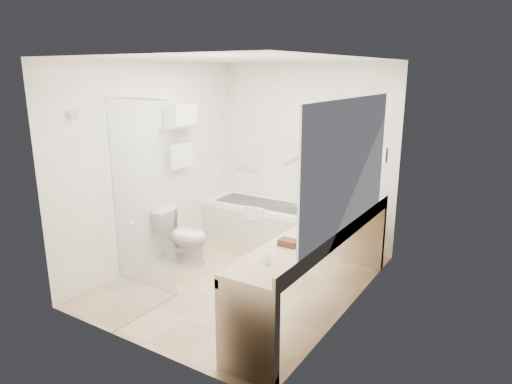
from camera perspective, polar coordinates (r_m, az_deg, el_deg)
The scene contains 25 objects.
floor at distance 5.47m, azimuth -1.71°, elevation -10.87°, with size 3.20×3.20×0.00m, color tan.
ceiling at distance 4.93m, azimuth -1.94°, elevation 16.31°, with size 2.60×3.20×0.10m, color white.
wall_back at distance 6.42m, azimuth 6.23°, elevation 4.68°, with size 2.60×0.10×2.50m, color white.
wall_front at distance 3.88m, azimuth -15.16°, elevation -2.53°, with size 2.60×0.10×2.50m, color white.
wall_left at distance 5.87m, azimuth -12.42°, elevation 3.47°, with size 0.10×3.20×2.50m, color white.
wall_right at distance 4.48m, azimuth 12.11°, elevation -0.02°, with size 0.10×3.20×2.50m, color white.
bathtub at distance 6.58m, azimuth 0.69°, elevation -3.72°, with size 1.60×0.73×0.59m.
grab_bar_short at distance 6.90m, azimuth -1.09°, elevation 2.95°, with size 0.03×0.03×0.40m, color silver.
grab_bar_long at distance 6.40m, azimuth 5.67°, elevation 4.68°, with size 0.03×0.03×0.60m, color silver.
shower_enclosure at distance 4.82m, azimuth -14.28°, elevation -1.38°, with size 0.96×0.91×2.11m.
towel_shelf at distance 5.96m, azimuth -9.41°, elevation 8.68°, with size 0.24×0.55×0.81m.
vanity_counter at distance 4.64m, azimuth 7.83°, elevation -7.26°, with size 0.55×2.70×0.95m.
sink at distance 4.91m, azimuth 10.18°, elevation -3.85°, with size 0.40×0.52×0.14m, color white.
faucet at distance 4.83m, azimuth 11.83°, elevation -2.89°, with size 0.03×0.03×0.14m, color silver.
mirror at distance 4.28m, azimuth 11.49°, elevation 3.44°, with size 0.02×2.00×1.20m, color #B0B6BD.
hairdryer_unit at distance 5.43m, azimuth 15.62°, elevation 4.51°, with size 0.08×0.10×0.18m, color white.
toilet at distance 5.92m, azimuth -9.12°, elevation -5.45°, with size 0.39×0.69×0.68m, color white.
amenity_basket at distance 4.14m, azimuth 4.08°, elevation -6.34°, with size 0.18×0.12×0.06m, color #4D291B.
soap_bottle_a at distance 3.78m, azimuth 1.31°, elevation -8.46°, with size 0.06×0.12×0.06m, color white.
soap_bottle_b at distance 4.34m, azimuth 5.60°, elevation -5.14°, with size 0.09×0.11×0.09m, color white.
water_bottle_left at distance 5.59m, azimuth 12.29°, elevation -0.48°, with size 0.05×0.05×0.17m.
water_bottle_mid at distance 5.27m, azimuth 10.76°, elevation -1.10°, with size 0.07×0.07×0.22m.
water_bottle_right at distance 5.63m, azimuth 13.70°, elevation -0.21°, with size 0.07×0.07×0.22m.
drinking_glass_near at distance 4.78m, azimuth 8.23°, elevation -3.37°, with size 0.07×0.07×0.09m, color silver.
drinking_glass_far at distance 5.39m, azimuth 10.97°, elevation -1.27°, with size 0.08×0.08×0.10m, color silver.
Camera 1 is at (2.76, -4.08, 2.38)m, focal length 32.00 mm.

